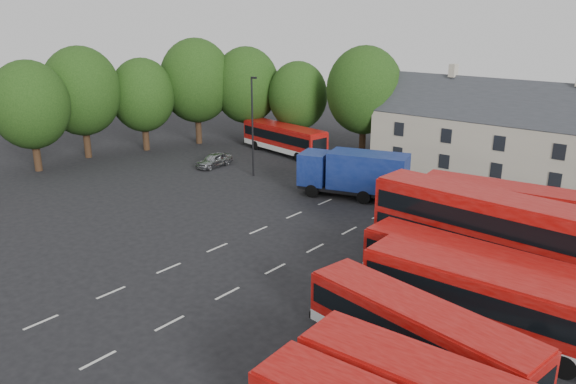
{
  "coord_description": "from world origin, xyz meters",
  "views": [
    {
      "loc": [
        25.04,
        -21.1,
        14.65
      ],
      "look_at": [
        0.36,
        8.84,
        2.2
      ],
      "focal_mm": 35.0,
      "sensor_mm": 36.0,
      "label": 1
    }
  ],
  "objects_px": {
    "box_truck": "(354,172)",
    "silver_car": "(214,160)",
    "lamppost": "(253,124)",
    "bus_dd_south": "(478,228)"
  },
  "relations": [
    {
      "from": "bus_dd_south",
      "to": "box_truck",
      "type": "distance_m",
      "value": 15.25
    },
    {
      "from": "box_truck",
      "to": "silver_car",
      "type": "distance_m",
      "value": 16.13
    },
    {
      "from": "bus_dd_south",
      "to": "lamppost",
      "type": "distance_m",
      "value": 25.15
    },
    {
      "from": "bus_dd_south",
      "to": "silver_car",
      "type": "distance_m",
      "value": 30.18
    },
    {
      "from": "lamppost",
      "to": "bus_dd_south",
      "type": "bearing_deg",
      "value": -16.21
    },
    {
      "from": "silver_car",
      "to": "box_truck",
      "type": "bearing_deg",
      "value": 0.86
    },
    {
      "from": "lamppost",
      "to": "box_truck",
      "type": "bearing_deg",
      "value": 2.78
    },
    {
      "from": "bus_dd_south",
      "to": "lamppost",
      "type": "height_order",
      "value": "lamppost"
    },
    {
      "from": "bus_dd_south",
      "to": "silver_car",
      "type": "bearing_deg",
      "value": 169.47
    },
    {
      "from": "box_truck",
      "to": "silver_car",
      "type": "xyz_separation_m",
      "value": [
        -16.05,
        -0.63,
        -1.48
      ]
    }
  ]
}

